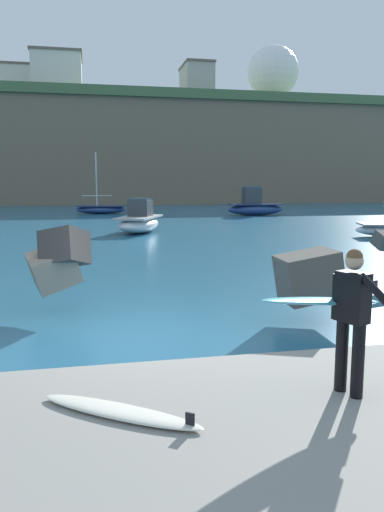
% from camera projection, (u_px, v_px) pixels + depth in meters
% --- Properties ---
extents(ground_plane, '(400.00, 400.00, 0.00)m').
position_uv_depth(ground_plane, '(136.00, 339.00, 8.82)').
color(ground_plane, '#235B7A').
extents(walkway_path, '(48.00, 4.40, 0.24)m').
position_uv_depth(walkway_path, '(172.00, 450.00, 4.92)').
color(walkway_path, gray).
rests_on(walkway_path, ground).
extents(surfer_with_board, '(2.07, 1.45, 1.78)m').
position_uv_depth(surfer_with_board, '(343.00, 309.00, 5.89)').
color(surfer_with_board, black).
rests_on(surfer_with_board, walkway_path).
extents(spare_surfboard, '(1.84, 1.44, 0.19)m').
position_uv_depth(spare_surfboard, '(120.00, 412.00, 5.41)').
color(spare_surfboard, silver).
rests_on(spare_surfboard, walkway_path).
extents(boat_near_left, '(3.42, 4.67, 1.93)m').
position_uv_depth(boat_near_left, '(139.00, 221.00, 27.66)').
color(boat_near_left, white).
rests_on(boat_near_left, ground).
extents(boat_mid_left, '(5.03, 1.97, 2.49)m').
position_uv_depth(boat_mid_left, '(255.00, 206.00, 42.48)').
color(boat_mid_left, navy).
rests_on(boat_mid_left, ground).
extents(boat_mid_right, '(4.80, 2.62, 5.52)m').
position_uv_depth(boat_mid_right, '(101.00, 209.00, 44.65)').
color(boat_mid_right, navy).
rests_on(boat_mid_right, ground).
extents(headland_bluff, '(92.43, 44.35, 14.54)m').
position_uv_depth(headland_bluff, '(140.00, 156.00, 83.02)').
color(headland_bluff, '#756651').
rests_on(headland_bluff, ground).
extents(radar_dome, '(8.79, 8.79, 11.52)m').
position_uv_depth(radar_dome, '(273.00, 75.00, 84.38)').
color(radar_dome, silver).
rests_on(radar_dome, headland_bluff).
extents(station_building_west, '(7.04, 7.58, 6.27)m').
position_uv_depth(station_building_west, '(58.00, 77.00, 69.81)').
color(station_building_west, silver).
rests_on(station_building_west, headland_bluff).
extents(station_building_central, '(4.36, 7.26, 6.03)m').
position_uv_depth(station_building_central, '(197.00, 85.00, 74.97)').
color(station_building_central, '#B2ADA3').
rests_on(station_building_central, headland_bluff).
extents(station_building_east, '(5.16, 7.48, 5.30)m').
position_uv_depth(station_building_east, '(39.00, 95.00, 81.48)').
color(station_building_east, silver).
rests_on(station_building_east, headland_bluff).
extents(station_building_annex, '(5.73, 5.52, 4.90)m').
position_uv_depth(station_building_annex, '(17.00, 83.00, 70.88)').
color(station_building_annex, silver).
rests_on(station_building_annex, headland_bluff).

